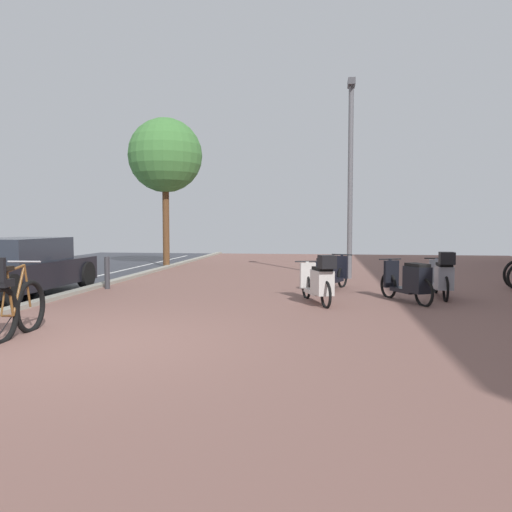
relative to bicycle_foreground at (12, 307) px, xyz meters
The scene contains 10 objects.
ground 2.62m from the bicycle_foreground, ahead, with size 21.00×40.00×0.13m.
bicycle_foreground is the anchor object (origin of this frame).
scooter_near 5.31m from the bicycle_foreground, 39.55° to the left, with size 0.83×1.69×0.99m.
scooter_mid 6.98m from the bicycle_foreground, 33.18° to the left, with size 0.89×1.59×0.85m.
scooter_far 7.99m from the bicycle_foreground, 34.29° to the left, with size 0.52×1.82×1.01m.
scooter_extra 6.93m from the bicycle_foreground, 51.42° to the left, with size 0.87×1.63×0.84m.
parked_car_near 4.47m from the bicycle_foreground, 121.79° to the left, with size 1.79×4.06×1.23m.
lamp_post 9.87m from the bicycle_foreground, 59.00° to the left, with size 0.20×0.52×5.51m.
street_tree 11.84m from the bicycle_foreground, 97.26° to the left, with size 2.62×2.62×5.28m.
bollard_far 5.14m from the bicycle_foreground, 100.19° to the left, with size 0.12×0.12×0.76m.
Camera 1 is at (3.03, -6.00, 1.53)m, focal length 35.42 mm.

